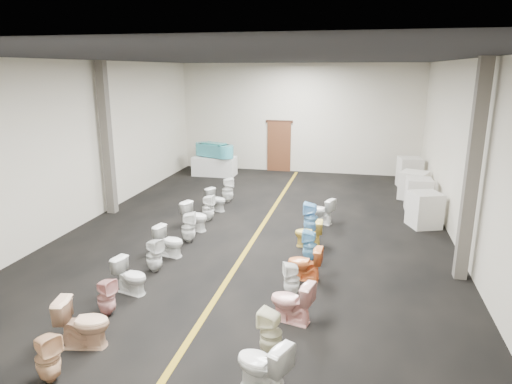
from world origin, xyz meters
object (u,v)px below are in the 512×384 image
appliance_crate_b (418,195)px  toilet_left_2 (84,323)px  appliance_crate_d (409,172)px  toilet_left_5 (154,255)px  toilet_left_7 (188,227)px  toilet_right_2 (271,333)px  toilet_left_1 (48,358)px  toilet_left_4 (131,276)px  toilet_right_9 (321,211)px  toilet_right_1 (262,365)px  toilet_right_3 (292,301)px  toilet_left_10 (217,200)px  appliance_crate_a (425,210)px  appliance_crate_c (414,185)px  toilet_right_6 (310,246)px  toilet_left_9 (208,208)px  toilet_left_6 (170,241)px  bathtub (214,150)px  toilet_left_3 (106,297)px  display_table (215,166)px  toilet_left_11 (228,190)px  toilet_right_8 (311,218)px  toilet_right_7 (309,233)px  toilet_right_5 (305,263)px  toilet_left_8 (195,216)px  toilet_right_4 (292,279)px

appliance_crate_b → toilet_left_2: size_ratio=1.24×
appliance_crate_d → toilet_left_5: appliance_crate_d is taller
toilet_left_7 → toilet_right_2: 5.14m
toilet_left_1 → toilet_left_4: size_ratio=1.06×
toilet_left_5 → toilet_right_9: (3.24, 4.03, 0.00)m
appliance_crate_d → toilet_left_4: appliance_crate_d is taller
toilet_right_1 → toilet_right_2: size_ratio=1.06×
appliance_crate_d → toilet_right_3: bearing=-105.6°
appliance_crate_d → toilet_left_10: (-6.08, -4.36, -0.22)m
appliance_crate_a → toilet_right_3: 6.42m
appliance_crate_b → toilet_right_3: bearing=-111.6°
appliance_crate_c → toilet_left_5: 9.47m
toilet_right_6 → toilet_right_3: bearing=1.5°
toilet_left_9 → toilet_right_9: bearing=-81.0°
toilet_left_5 → toilet_right_2: (3.03, -2.39, 0.01)m
toilet_left_6 → appliance_crate_b: bearing=-38.3°
toilet_left_7 → toilet_left_4: bearing=163.4°
bathtub → toilet_left_2: bearing=-57.1°
toilet_right_3 → toilet_left_10: bearing=-137.5°
appliance_crate_b → appliance_crate_c: appliance_crate_b is taller
appliance_crate_a → toilet_right_9: size_ratio=1.31×
toilet_left_3 → toilet_right_1: toilet_right_1 is taller
display_table → bathtub: size_ratio=0.99×
toilet_left_4 → toilet_left_11: size_ratio=0.86×
toilet_right_8 → bathtub: bearing=-141.7°
bathtub → toilet_left_9: bathtub is taller
toilet_right_1 → toilet_right_7: toilet_right_1 is taller
toilet_left_11 → toilet_right_8: size_ratio=0.96×
toilet_left_1 → toilet_right_6: bearing=-8.4°
toilet_left_6 → toilet_right_9: toilet_right_9 is taller
toilet_left_1 → toilet_right_5: 5.07m
bathtub → toilet_left_10: (1.55, -4.64, -0.73)m
appliance_crate_b → toilet_right_7: size_ratio=1.48×
toilet_left_8 → toilet_right_8: (3.10, 0.43, 0.04)m
toilet_left_9 → appliance_crate_d: bearing=-47.9°
appliance_crate_a → toilet_right_9: appliance_crate_a is taller
toilet_left_1 → appliance_crate_c: bearing=-5.0°
appliance_crate_a → toilet_right_6: 4.19m
toilet_left_10 → toilet_right_6: size_ratio=0.93×
appliance_crate_c → toilet_right_4: 8.27m
toilet_left_4 → toilet_right_6: toilet_right_6 is taller
toilet_left_8 → toilet_right_4: (3.11, -3.14, -0.04)m
appliance_crate_b → toilet_right_1: (-2.98, -9.08, -0.11)m
appliance_crate_a → toilet_left_2: bearing=-129.6°
appliance_crate_b → toilet_left_4: 9.18m
appliance_crate_d → toilet_left_1: bearing=-115.3°
toilet_left_4 → toilet_left_10: bearing=13.2°
toilet_right_1 → toilet_right_9: (0.17, 7.25, -0.03)m
toilet_left_4 → toilet_right_7: 4.45m
bathtub → toilet_left_1: bearing=-57.7°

